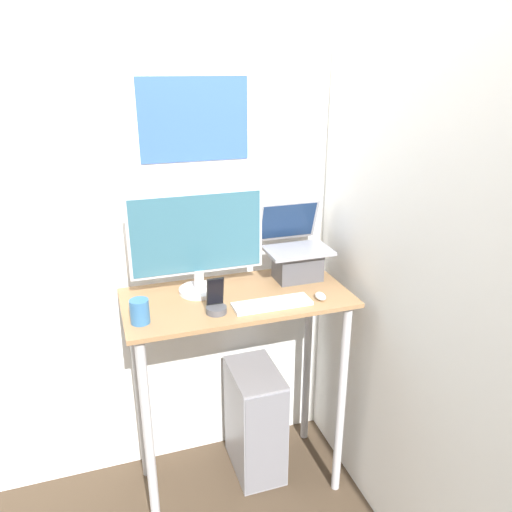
% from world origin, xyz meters
% --- Properties ---
extents(wall_back, '(6.00, 0.06, 2.60)m').
position_xyz_m(wall_back, '(-0.00, 0.59, 1.30)').
color(wall_back, white).
rests_on(wall_back, ground_plane).
extents(wall_side_right, '(0.05, 6.00, 2.60)m').
position_xyz_m(wall_side_right, '(0.59, 0.00, 1.30)').
color(wall_side_right, white).
rests_on(wall_side_right, ground_plane).
extents(desk, '(1.01, 0.50, 1.07)m').
position_xyz_m(desk, '(0.00, 0.25, 0.83)').
color(desk, '#936D47').
rests_on(desk, ground_plane).
extents(laptop, '(0.30, 0.28, 0.35)m').
position_xyz_m(laptop, '(0.33, 0.36, 1.17)').
color(laptop, '#4C4C51').
rests_on(laptop, desk).
extents(monitor, '(0.60, 0.18, 0.46)m').
position_xyz_m(monitor, '(-0.15, 0.34, 1.30)').
color(monitor, silver).
rests_on(monitor, desk).
extents(keyboard, '(0.34, 0.11, 0.02)m').
position_xyz_m(keyboard, '(0.12, 0.11, 1.07)').
color(keyboard, white).
rests_on(keyboard, desk).
extents(mouse, '(0.04, 0.07, 0.03)m').
position_xyz_m(mouse, '(0.34, 0.10, 1.08)').
color(mouse, white).
rests_on(mouse, desk).
extents(cell_phone, '(0.09, 0.09, 0.16)m').
position_xyz_m(cell_phone, '(-0.13, 0.12, 1.10)').
color(cell_phone, '#4C4C51').
rests_on(cell_phone, desk).
extents(computer_tower, '(0.23, 0.38, 0.60)m').
position_xyz_m(computer_tower, '(0.11, 0.32, 0.30)').
color(computer_tower, gray).
rests_on(computer_tower, ground_plane).
extents(mug, '(0.08, 0.08, 0.10)m').
position_xyz_m(mug, '(-0.44, 0.13, 1.12)').
color(mug, '#336699').
rests_on(mug, desk).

